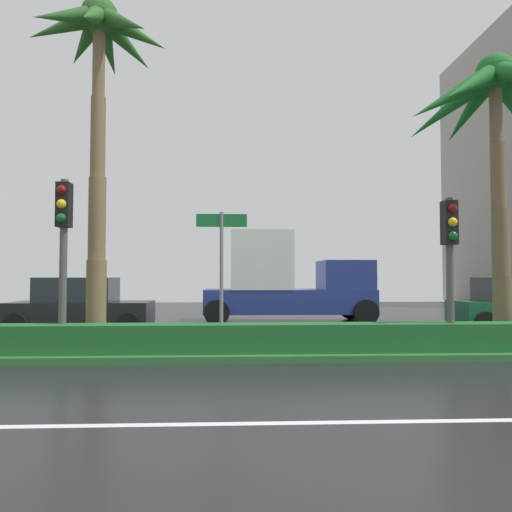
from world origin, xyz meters
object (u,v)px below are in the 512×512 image
traffic_signal_median_right (450,245)px  car_in_traffic_leading (80,306)px  box_truck_lead (286,282)px  palm_tree_mid_left (99,61)px  palm_tree_centre_left (496,108)px  traffic_signal_median_left (63,233)px  street_name_sign (221,261)px

traffic_signal_median_right → car_in_traffic_leading: 11.02m
box_truck_lead → palm_tree_mid_left: bearing=-128.0°
box_truck_lead → palm_tree_centre_left: bearing=-60.0°
car_in_traffic_leading → box_truck_lead: (6.84, 3.14, 0.72)m
traffic_signal_median_right → car_in_traffic_leading: size_ratio=0.77×
palm_tree_mid_left → traffic_signal_median_left: 4.61m
palm_tree_centre_left → box_truck_lead: bearing=120.0°
traffic_signal_median_right → street_name_sign: bearing=177.7°
street_name_sign → traffic_signal_median_right: bearing=-2.3°
traffic_signal_median_right → car_in_traffic_leading: bearing=150.7°
street_name_sign → box_truck_lead: box_truck_lead is taller
traffic_signal_median_right → street_name_sign: size_ratio=1.11×
traffic_signal_median_right → street_name_sign: 4.98m
palm_tree_mid_left → box_truck_lead: 10.29m
palm_tree_mid_left → box_truck_lead: (5.35, 6.85, -5.51)m
palm_tree_mid_left → car_in_traffic_leading: bearing=112.0°
palm_tree_centre_left → car_in_traffic_leading: size_ratio=1.63×
palm_tree_centre_left → traffic_signal_median_right: (-1.65, -1.01, -3.38)m
traffic_signal_median_right → box_truck_lead: size_ratio=0.52×
street_name_sign → car_in_traffic_leading: street_name_sign is taller
street_name_sign → box_truck_lead: 8.61m
box_truck_lead → traffic_signal_median_right: bearing=-72.5°
palm_tree_centre_left → traffic_signal_median_right: 3.90m
traffic_signal_median_left → traffic_signal_median_right: (8.34, -0.19, -0.25)m
traffic_signal_median_left → palm_tree_centre_left: bearing=4.7°
palm_tree_mid_left → traffic_signal_median_right: 9.40m
palm_tree_mid_left → palm_tree_centre_left: (9.66, -0.62, -1.24)m
palm_tree_mid_left → traffic_signal_median_right: bearing=-11.5°
palm_tree_mid_left → car_in_traffic_leading: 7.41m
palm_tree_centre_left → street_name_sign: 7.64m
traffic_signal_median_left → box_truck_lead: traffic_signal_median_left is taller
car_in_traffic_leading → traffic_signal_median_right: bearing=-29.3°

